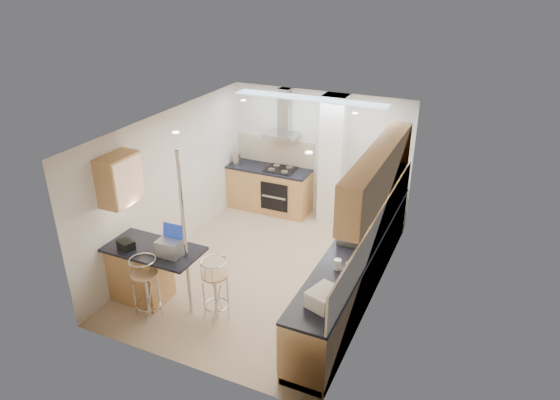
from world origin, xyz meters
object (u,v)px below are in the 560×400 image
at_px(bar_stool_near, 146,288).
at_px(bar_stool_end, 216,289).
at_px(laptop, 170,248).
at_px(bread_bin, 324,298).
at_px(microwave, 354,231).

relative_size(bar_stool_near, bar_stool_end, 1.02).
distance_m(laptop, bread_bin, 2.34).
height_order(bar_stool_near, bar_stool_end, bar_stool_near).
relative_size(microwave, laptop, 1.62).
bearing_deg(bar_stool_near, bar_stool_end, 24.65).
bearing_deg(bread_bin, laptop, -165.75).
height_order(microwave, bread_bin, microwave).
bearing_deg(bar_stool_near, bread_bin, 4.33).
xyz_separation_m(bar_stool_end, bread_bin, (1.69, -0.25, 0.54)).
xyz_separation_m(microwave, bar_stool_near, (-2.45, -1.80, -0.58)).
xyz_separation_m(bar_stool_near, bread_bin, (2.58, 0.14, 0.53)).
bearing_deg(microwave, bar_stool_end, 130.48).
distance_m(bar_stool_end, bread_bin, 1.79).
distance_m(microwave, bar_stool_end, 2.18).
relative_size(laptop, bar_stool_near, 0.34).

